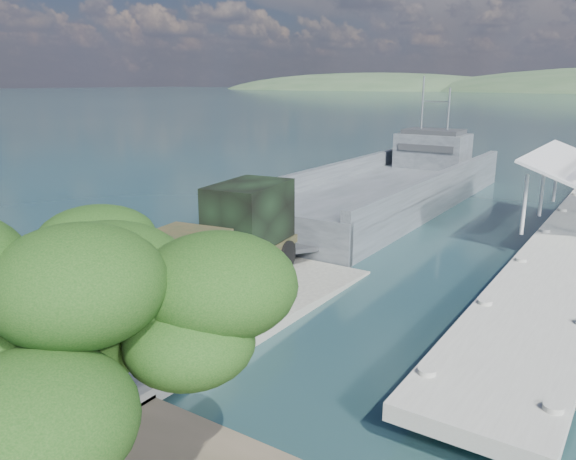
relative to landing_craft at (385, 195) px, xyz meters
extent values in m
plane|color=#1C3B44|center=(0.72, -22.66, -0.84)|extent=(1400.00, 1400.00, 0.00)
cube|color=slate|center=(0.72, -23.66, -0.59)|extent=(10.00, 18.00, 0.50)
cube|color=#3D4448|center=(0.00, 0.21, -0.40)|extent=(8.97, 29.38, 2.44)
cube|color=#3D4448|center=(-4.11, 0.19, 1.41)|extent=(0.76, 29.33, 1.27)
cube|color=#3D4448|center=(4.10, 0.24, 1.41)|extent=(0.76, 29.33, 1.27)
cube|color=#3D4448|center=(0.09, -14.35, 0.14)|extent=(8.80, 0.44, 2.54)
cube|color=#3D4448|center=(-0.06, 9.99, 2.29)|extent=(5.89, 3.94, 2.93)
cube|color=#313336|center=(-0.06, 9.99, 3.95)|extent=(4.91, 3.16, 0.39)
cylinder|color=#9B9EA1|center=(-1.23, 9.98, 6.20)|extent=(0.16, 0.16, 4.89)
cylinder|color=#9B9EA1|center=(1.11, 9.99, 5.71)|extent=(0.16, 0.16, 3.91)
cylinder|color=black|center=(1.03, -23.75, 0.36)|extent=(0.67, 1.46, 1.41)
cylinder|color=black|center=(3.50, -23.41, 0.36)|extent=(0.67, 1.46, 1.41)
cylinder|color=black|center=(0.54, -20.10, 0.36)|extent=(0.67, 1.46, 1.41)
cylinder|color=black|center=(3.01, -19.77, 0.36)|extent=(0.67, 1.46, 1.41)
cylinder|color=black|center=(0.25, -17.96, 0.36)|extent=(0.67, 1.46, 1.41)
cylinder|color=black|center=(2.72, -17.62, 0.36)|extent=(0.67, 1.46, 1.41)
cube|color=black|center=(1.86, -20.58, 0.53)|extent=(3.47, 8.47, 0.27)
cube|color=#22331C|center=(2.25, -23.47, 1.66)|extent=(2.97, 2.51, 2.16)
cube|color=#22331C|center=(2.43, -24.76, 1.12)|extent=(2.60, 1.30, 1.08)
cube|color=#22331C|center=(1.66, -19.08, 0.90)|extent=(3.35, 5.30, 0.38)
cube|color=black|center=(1.63, -18.86, 2.47)|extent=(3.13, 4.43, 2.71)
cube|color=#313336|center=(2.50, -25.30, 0.47)|extent=(2.72, 0.63, 0.32)
imported|color=#22331C|center=(-2.21, -24.40, 0.57)|extent=(0.78, 0.78, 1.82)
cylinder|color=#362515|center=(8.96, -32.99, 1.87)|extent=(0.58, 0.58, 5.62)
ellipsoid|color=#11340E|center=(8.96, -32.99, 4.59)|extent=(5.43, 5.04, 2.33)
ellipsoid|color=#11340E|center=(5.67, -30.09, 4.59)|extent=(2.71, 2.71, 1.55)
camera|label=1|loc=(16.59, -38.35, 8.19)|focal=35.00mm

